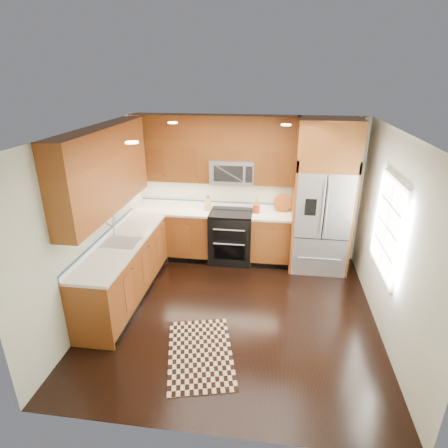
# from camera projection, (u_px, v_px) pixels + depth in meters

# --- Properties ---
(ground) EXTENTS (4.00, 4.00, 0.00)m
(ground) POSITION_uv_depth(u_px,v_px,m) (234.00, 313.00, 5.46)
(ground) COLOR black
(ground) RESTS_ON ground
(wall_back) EXTENTS (4.00, 0.02, 2.60)m
(wall_back) POSITION_uv_depth(u_px,v_px,m) (247.00, 188.00, 6.80)
(wall_back) COLOR silver
(wall_back) RESTS_ON ground
(wall_left) EXTENTS (0.02, 4.00, 2.60)m
(wall_left) POSITION_uv_depth(u_px,v_px,m) (93.00, 224.00, 5.22)
(wall_left) COLOR silver
(wall_left) RESTS_ON ground
(wall_right) EXTENTS (0.02, 4.00, 2.60)m
(wall_right) POSITION_uv_depth(u_px,v_px,m) (393.00, 240.00, 4.71)
(wall_right) COLOR silver
(wall_right) RESTS_ON ground
(window) EXTENTS (0.04, 1.10, 1.30)m
(window) POSITION_uv_depth(u_px,v_px,m) (388.00, 227.00, 4.85)
(window) COLOR white
(window) RESTS_ON ground
(base_cabinets) EXTENTS (2.85, 3.00, 0.90)m
(base_cabinets) POSITION_uv_depth(u_px,v_px,m) (168.00, 253.00, 6.27)
(base_cabinets) COLOR brown
(base_cabinets) RESTS_ON ground
(countertop) EXTENTS (2.86, 3.01, 0.04)m
(countertop) POSITION_uv_depth(u_px,v_px,m) (176.00, 225.00, 6.18)
(countertop) COLOR silver
(countertop) RESTS_ON base_cabinets
(upper_cabinets) EXTENTS (2.85, 3.00, 1.15)m
(upper_cabinets) POSITION_uv_depth(u_px,v_px,m) (170.00, 157.00, 5.83)
(upper_cabinets) COLOR brown
(upper_cabinets) RESTS_ON ground
(range) EXTENTS (0.76, 0.67, 0.95)m
(range) POSITION_uv_depth(u_px,v_px,m) (231.00, 236.00, 6.84)
(range) COLOR black
(range) RESTS_ON ground
(microwave) EXTENTS (0.76, 0.40, 0.42)m
(microwave) POSITION_uv_depth(u_px,v_px,m) (233.00, 171.00, 6.51)
(microwave) COLOR #B2B2B7
(microwave) RESTS_ON ground
(refrigerator) EXTENTS (0.98, 0.75, 2.60)m
(refrigerator) POSITION_uv_depth(u_px,v_px,m) (323.00, 197.00, 6.29)
(refrigerator) COLOR #B2B2B7
(refrigerator) RESTS_ON ground
(sink_faucet) EXTENTS (0.54, 0.44, 0.37)m
(sink_faucet) POSITION_uv_depth(u_px,v_px,m) (120.00, 238.00, 5.51)
(sink_faucet) COLOR #B2B2B7
(sink_faucet) RESTS_ON countertop
(rug) EXTENTS (1.08, 1.46, 0.01)m
(rug) POSITION_uv_depth(u_px,v_px,m) (200.00, 353.00, 4.68)
(rug) COLOR black
(rug) RESTS_ON ground
(knife_block) EXTENTS (0.10, 0.13, 0.27)m
(knife_block) POSITION_uv_depth(u_px,v_px,m) (208.00, 204.00, 6.76)
(knife_block) COLOR tan
(knife_block) RESTS_ON countertop
(utensil_crock) EXTENTS (0.12, 0.12, 0.34)m
(utensil_crock) POSITION_uv_depth(u_px,v_px,m) (256.00, 207.00, 6.59)
(utensil_crock) COLOR maroon
(utensil_crock) RESTS_ON countertop
(cutting_board) EXTENTS (0.33, 0.33, 0.02)m
(cutting_board) POSITION_uv_depth(u_px,v_px,m) (282.00, 211.00, 6.71)
(cutting_board) COLOR brown
(cutting_board) RESTS_ON countertop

